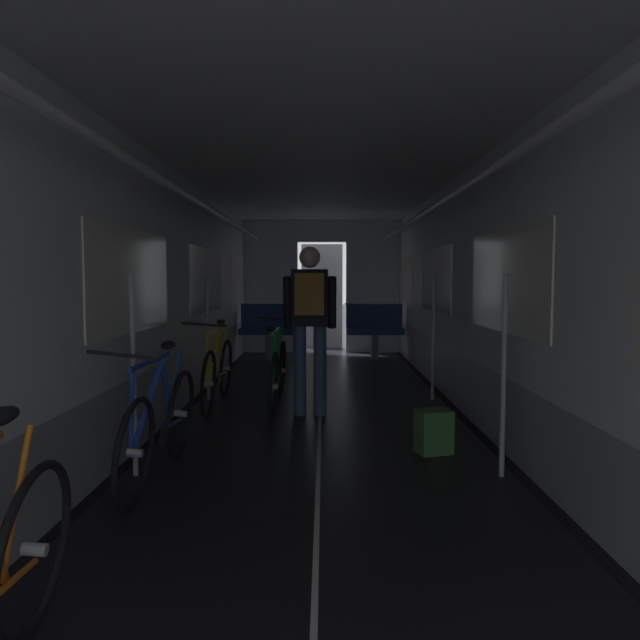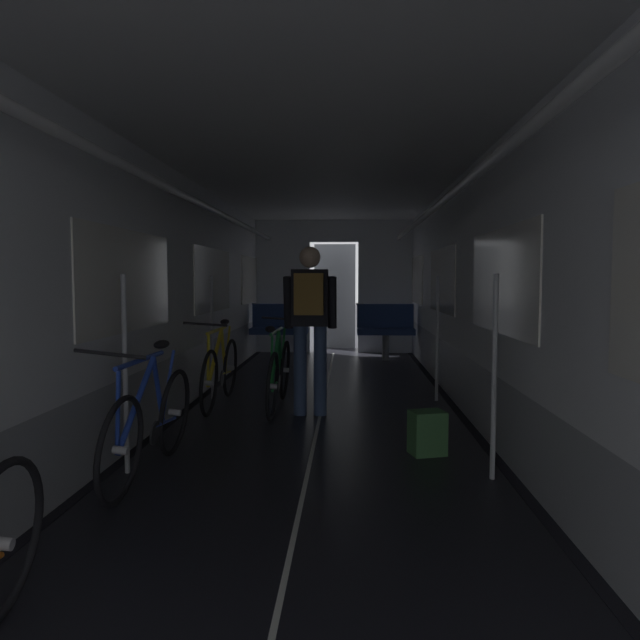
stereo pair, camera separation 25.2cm
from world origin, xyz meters
name	(u,v)px [view 2 (the right image)]	position (x,y,z in m)	size (l,w,h in m)	color
train_car_shell	(318,243)	(0.00, 3.60, 1.70)	(3.14, 12.34, 2.57)	black
bench_seat_far_left	(279,326)	(-0.90, 8.07, 0.57)	(0.98, 0.51, 0.95)	gray
bench_seat_far_right	(385,326)	(0.90, 8.07, 0.57)	(0.98, 0.51, 0.95)	gray
bicycle_yellow	(220,370)	(-1.10, 4.34, 0.38)	(0.44, 1.69, 0.94)	black
bicycle_blue	(151,422)	(-1.08, 2.04, 0.38)	(0.44, 1.69, 0.95)	black
person_cyclist_aisle	(310,314)	(-0.10, 3.91, 1.02)	(0.53, 0.37, 1.69)	#384C75
bicycle_green_in_aisle	(279,373)	(-0.45, 4.18, 0.38)	(0.44, 1.69, 0.95)	black
backpack_on_floor	(427,433)	(0.90, 2.65, 0.17)	(0.26, 0.20, 0.34)	#3D703D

